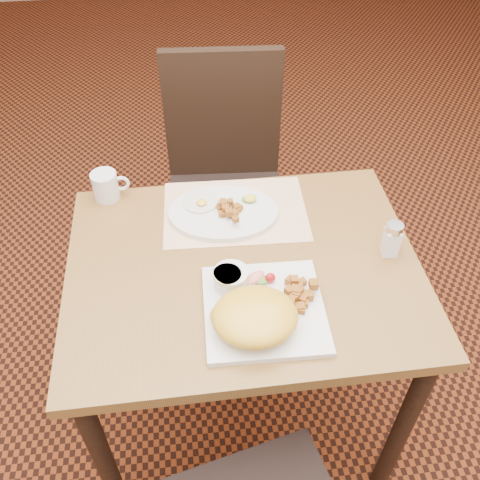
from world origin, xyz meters
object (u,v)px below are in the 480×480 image
object	(u,v)px
plate_oval	(223,213)
coffee_mug	(106,186)
table	(244,292)
chair_far	(225,175)
salt_shaker	(392,239)
plate_square	(264,309)

from	to	relation	value
plate_oval	coffee_mug	world-z (taller)	coffee_mug
table	chair_far	distance (m)	0.66
salt_shaker	coffee_mug	size ratio (longest dim) A/B	0.94
salt_shaker	coffee_mug	world-z (taller)	salt_shaker
table	plate_square	size ratio (longest dim) A/B	3.21
table	salt_shaker	size ratio (longest dim) A/B	9.00
table	plate_square	distance (m)	0.20
table	plate_oval	distance (m)	0.23
chair_far	coffee_mug	distance (m)	0.56
chair_far	salt_shaker	bearing A→B (deg)	122.92
plate_square	plate_oval	xyz separation A→B (m)	(-0.06, 0.35, 0.00)
table	coffee_mug	size ratio (longest dim) A/B	8.43
chair_far	salt_shaker	xyz separation A→B (m)	(0.36, -0.66, 0.26)
table	plate_square	xyz separation A→B (m)	(0.03, -0.15, 0.12)
plate_oval	salt_shaker	bearing A→B (deg)	-25.94
salt_shaker	table	bearing A→B (deg)	179.12
plate_oval	chair_far	bearing A→B (deg)	83.92
coffee_mug	salt_shaker	bearing A→B (deg)	-23.75
salt_shaker	chair_far	bearing A→B (deg)	118.86
table	plate_square	bearing A→B (deg)	-79.84
plate_oval	table	bearing A→B (deg)	-80.65
chair_far	plate_oval	xyz separation A→B (m)	(-0.05, -0.46, 0.22)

